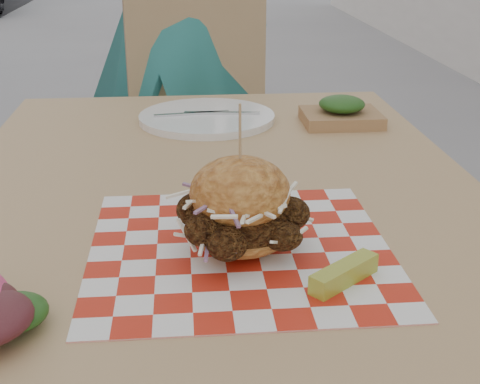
{
  "coord_description": "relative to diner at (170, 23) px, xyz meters",
  "views": [
    {
      "loc": [
        -0.23,
        -1.01,
        1.12
      ],
      "look_at": [
        -0.17,
        -0.29,
        0.82
      ],
      "focal_mm": 50.0,
      "sensor_mm": 36.0,
      "label": 1
    }
  ],
  "objects": [
    {
      "name": "place_setting",
      "position": [
        0.08,
        -0.81,
        -0.08
      ],
      "size": [
        0.27,
        0.27,
        0.02
      ],
      "color": "white",
      "rests_on": "patio_table"
    },
    {
      "name": "pickle_spear",
      "position": [
        0.2,
        -1.48,
        -0.07
      ],
      "size": [
        0.09,
        0.08,
        0.02
      ],
      "primitive_type": "cube",
      "rotation": [
        0.0,
        0.0,
        0.68
      ],
      "color": "#ACAE32",
      "rests_on": "paper_liner"
    },
    {
      "name": "sandwich",
      "position": [
        0.09,
        -1.38,
        -0.03
      ],
      "size": [
        0.16,
        0.16,
        0.18
      ],
      "color": "#CC8539",
      "rests_on": "paper_liner"
    },
    {
      "name": "paper_liner",
      "position": [
        0.09,
        -1.38,
        -0.08
      ],
      "size": [
        0.36,
        0.36,
        0.0
      ],
      "primitive_type": "cube",
      "color": "red",
      "rests_on": "patio_table"
    },
    {
      "name": "kraft_tray",
      "position": [
        0.34,
        -0.86,
        -0.06
      ],
      "size": [
        0.15,
        0.12,
        0.06
      ],
      "color": "#9C7146",
      "rests_on": "patio_table"
    },
    {
      "name": "patio_chair",
      "position": [
        0.06,
        -0.19,
        -0.28
      ],
      "size": [
        0.48,
        0.49,
        0.95
      ],
      "rotation": [
        0.0,
        0.0,
        0.16
      ],
      "color": "tan",
      "rests_on": "ground"
    },
    {
      "name": "diner",
      "position": [
        0.0,
        0.0,
        0.0
      ],
      "size": [
        0.69,
        0.54,
        1.67
      ],
      "primitive_type": "imported",
      "rotation": [
        0.0,
        0.0,
        2.89
      ],
      "color": "teal",
      "rests_on": "ground"
    },
    {
      "name": "patio_table",
      "position": [
        0.08,
        -1.2,
        -0.16
      ],
      "size": [
        0.8,
        1.2,
        0.75
      ],
      "color": "tan",
      "rests_on": "ground"
    }
  ]
}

